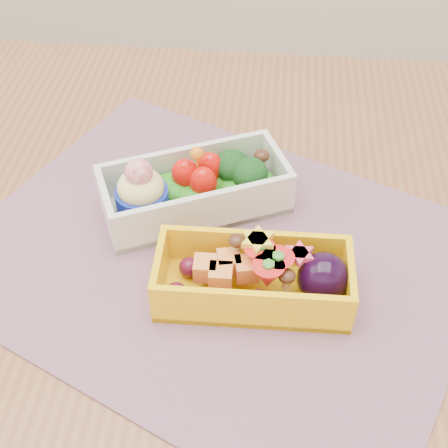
# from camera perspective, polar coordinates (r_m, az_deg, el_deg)

# --- Properties ---
(table) EXTENTS (1.20, 0.80, 0.75)m
(table) POSITION_cam_1_polar(r_m,az_deg,el_deg) (0.65, -0.46, -9.74)
(table) COLOR brown
(table) RESTS_ON ground
(placemat) EXTENTS (0.57, 0.51, 0.00)m
(placemat) POSITION_cam_1_polar(r_m,az_deg,el_deg) (0.58, -0.78, -2.99)
(placemat) COLOR #885E65
(placemat) RESTS_ON table
(bento_white) EXTENTS (0.20, 0.15, 0.08)m
(bento_white) POSITION_cam_1_polar(r_m,az_deg,el_deg) (0.61, -2.83, 3.31)
(bento_white) COLOR silver
(bento_white) RESTS_ON placemat
(bento_yellow) EXTENTS (0.17, 0.08, 0.06)m
(bento_yellow) POSITION_cam_1_polar(r_m,az_deg,el_deg) (0.53, 3.17, -4.98)
(bento_yellow) COLOR yellow
(bento_yellow) RESTS_ON placemat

